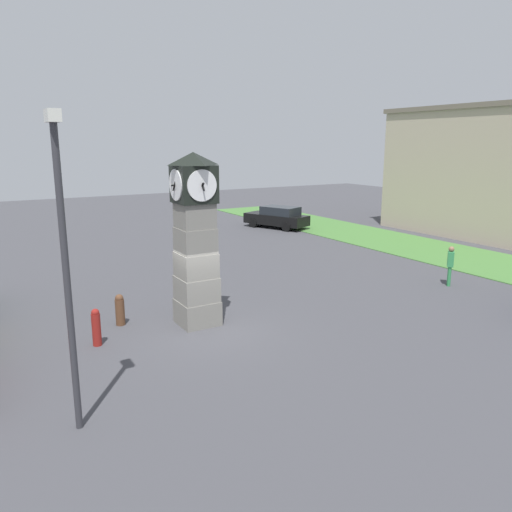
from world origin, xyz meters
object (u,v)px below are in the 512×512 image
car_far_lot (277,217)px  pedestrian_near_bench (450,263)px  clock_tower (195,241)px  street_lamp_near_road (65,255)px  bollard_mid_row (96,327)px  bollard_near_tower (120,309)px

car_far_lot → pedestrian_near_bench: pedestrian_near_bench is taller
clock_tower → car_far_lot: (-14.71, 12.77, -2.02)m
street_lamp_near_road → bollard_mid_row: bearing=161.9°
clock_tower → bollard_mid_row: 4.01m
clock_tower → street_lamp_near_road: (4.45, -4.73, 0.94)m
pedestrian_near_bench → street_lamp_near_road: size_ratio=0.26×
clock_tower → bollard_near_tower: bearing=-117.8°
street_lamp_near_road → bollard_near_tower: bearing=156.2°
bollard_mid_row → pedestrian_near_bench: size_ratio=0.68×
clock_tower → pedestrian_near_bench: size_ratio=3.33×
bollard_near_tower → street_lamp_near_road: street_lamp_near_road is taller
bollard_mid_row → pedestrian_near_bench: (1.08, 14.33, 0.39)m
bollard_mid_row → street_lamp_near_road: (4.28, -1.40, 3.17)m
bollard_near_tower → street_lamp_near_road: size_ratio=0.16×
bollard_mid_row → street_lamp_near_road: size_ratio=0.18×
car_far_lot → clock_tower: bearing=-41.0°
car_far_lot → street_lamp_near_road: (19.16, -17.50, 2.96)m
car_far_lot → pedestrian_near_bench: size_ratio=2.90×
bollard_near_tower → car_far_lot: 20.21m
clock_tower → bollard_near_tower: clock_tower is taller
clock_tower → bollard_near_tower: (-1.19, -2.25, -2.27)m
clock_tower → bollard_near_tower: 3.41m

